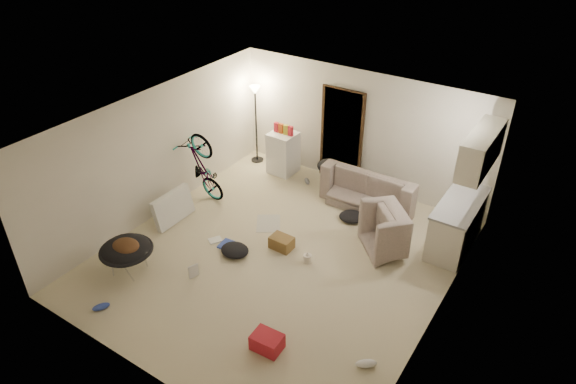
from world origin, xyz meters
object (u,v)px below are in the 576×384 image
Objects in this scene: armchair at (400,233)px; drink_case_b at (267,342)px; floor_lamp at (255,108)px; tv_box at (173,207)px; saucer_chair at (127,254)px; sofa at (371,191)px; drink_case_a at (282,243)px; kitchen_counter at (457,225)px; mini_fridge at (283,153)px; juicer at (307,258)px; bicycle at (204,182)px.

drink_case_b is (-0.65, -3.16, -0.19)m from armchair.
floor_lamp is 1.97× the size of tv_box.
floor_lamp is 4.47m from saucer_chair.
drink_case_a is at bearing 72.36° from sofa.
saucer_chair reaches higher than tv_box.
kitchen_counter is at bearing 40.55° from saucer_chair.
juicer is (2.09, -2.40, -0.38)m from mini_fridge.
kitchen_counter is 2.71m from juicer.
kitchen_counter is 3.11m from drink_case_a.
mini_fridge is at bearing 26.06° from armchair.
floor_lamp is 2.14m from bicycle.
kitchen_counter reaches higher than armchair.
tv_box is 2.82m from juicer.
sofa is 9.11× the size of juicer.
sofa is 3.91m from tv_box.
saucer_chair reaches higher than sofa.
bicycle is 1.97m from mini_fridge.
armchair is 1.04× the size of tv_box.
armchair is (4.04, -1.27, -1.00)m from floor_lamp.
mini_fridge is at bearing 76.01° from tv_box.
sofa is at bearing 92.94° from drink_case_b.
drink_case_b is at bearing -123.11° from bicycle.
tv_box is at bearing 41.90° from sofa.
sofa is 4.82m from saucer_chair.
mini_fridge is 3.21m from juicer.
drink_case_b is (3.29, -1.58, -0.18)m from tv_box.
kitchen_counter is 4.07m from mini_fridge.
juicer is at bearing -6.73° from drink_case_a.
saucer_chair is at bearing -91.51° from mini_fridge.
bicycle is 0.91m from tv_box.
sofa reaches higher than juicer.
bicycle is at bearing 169.06° from drink_case_a.
floor_lamp is 8.57× the size of juicer.
saucer_chair is at bearing -74.19° from tv_box.
juicer is (2.79, 0.34, -0.22)m from tv_box.
kitchen_counter is 3.55× the size of drink_case_b.
armchair is at bearing -17.42° from floor_lamp.
tv_box is at bearing 151.59° from drink_case_b.
floor_lamp is 4.29× the size of drink_case_b.
mini_fridge is 4.43× the size of juicer.
sofa is 2.01× the size of armchair.
juicer is (-1.16, -1.23, -0.22)m from armchair.
juicer is (-0.51, 1.92, -0.04)m from drink_case_b.
tv_box is (-0.69, -2.74, -0.17)m from mini_fridge.
drink_case_a is at bearing 79.26° from armchair.
saucer_chair is at bearing 86.91° from armchair.
kitchen_counter is 0.78× the size of sofa.
bicycle is 4.01× the size of drink_case_a.
juicer is (2.89, -2.50, -1.22)m from floor_lamp.
tv_box is (0.10, -2.84, -1.00)m from floor_lamp.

